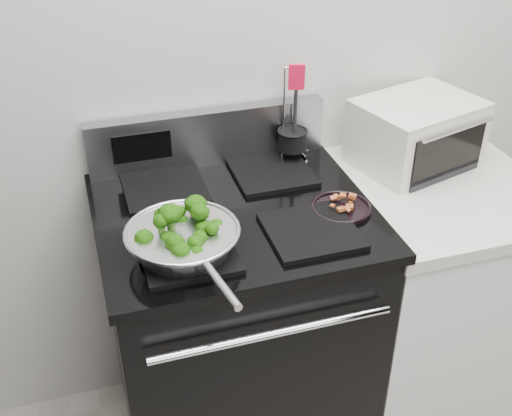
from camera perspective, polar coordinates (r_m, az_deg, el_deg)
name	(u,v)px	position (r m, az deg, el deg)	size (l,w,h in m)	color
back_wall	(296,28)	(2.05, 3.59, 15.65)	(4.00, 0.02, 2.70)	#B7B4AE
gas_range	(236,329)	(2.13, -1.75, -10.69)	(0.79, 0.69, 1.13)	black
counter	(423,295)	(2.37, 14.61, -7.51)	(0.62, 0.68, 0.92)	white
skillet	(183,239)	(1.65, -6.49, -2.76)	(0.30, 0.47, 0.06)	silver
broccoli_pile	(182,233)	(1.64, -6.57, -2.21)	(0.23, 0.23, 0.08)	black
bacon_plate	(341,205)	(1.85, 7.58, 0.28)	(0.17, 0.17, 0.04)	black
utensil_holder	(292,144)	(2.07, 3.23, 5.67)	(0.11, 0.11, 0.33)	silver
toaster_oven	(416,133)	(2.16, 14.04, 6.50)	(0.44, 0.38, 0.22)	beige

